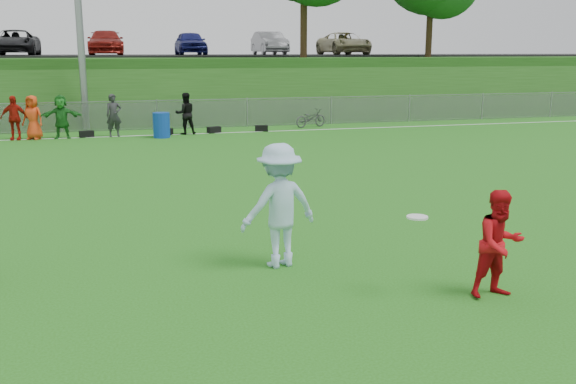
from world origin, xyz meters
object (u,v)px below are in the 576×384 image
object	(u,v)px
player_blue	(279,206)
bicycle	(311,118)
player_red_center	(500,244)
frisbee	(417,217)
recycling_bin	(161,125)

from	to	relation	value
player_blue	bicycle	xyz separation A→B (m)	(6.15, 17.98, -0.58)
player_red_center	frisbee	size ratio (longest dim) A/B	5.14
player_blue	recycling_bin	xyz separation A→B (m)	(-0.58, 16.18, -0.49)
player_red_center	recycling_bin	world-z (taller)	player_red_center
frisbee	player_blue	bearing A→B (deg)	130.29
player_blue	bicycle	distance (m)	19.01
recycling_bin	bicycle	distance (m)	6.97
frisbee	bicycle	distance (m)	20.29
bicycle	player_red_center	bearing A→B (deg)	152.12
bicycle	player_blue	bearing A→B (deg)	143.26
recycling_bin	player_red_center	bearing A→B (deg)	-80.13
player_red_center	recycling_bin	size ratio (longest dim) A/B	1.54
player_red_center	bicycle	xyz separation A→B (m)	(3.55, 20.06, -0.35)
frisbee	recycling_bin	world-z (taller)	frisbee
player_blue	recycling_bin	world-z (taller)	player_blue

